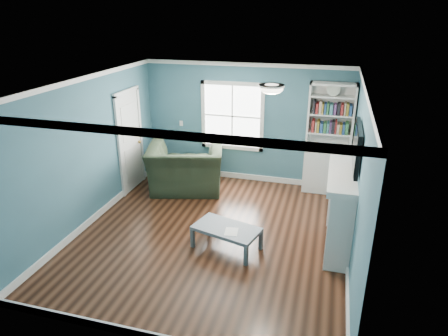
# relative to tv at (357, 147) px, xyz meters

# --- Properties ---
(floor) EXTENTS (5.00, 5.00, 0.00)m
(floor) POSITION_rel_tv_xyz_m (-2.20, -0.20, -1.72)
(floor) COLOR black
(floor) RESTS_ON ground
(room_walls) EXTENTS (5.00, 5.00, 5.00)m
(room_walls) POSITION_rel_tv_xyz_m (-2.20, -0.20, -0.14)
(room_walls) COLOR #345C6C
(room_walls) RESTS_ON ground
(trim) EXTENTS (4.50, 5.00, 2.60)m
(trim) POSITION_rel_tv_xyz_m (-2.20, -0.20, -0.49)
(trim) COLOR white
(trim) RESTS_ON ground
(window) EXTENTS (1.40, 0.06, 1.50)m
(window) POSITION_rel_tv_xyz_m (-2.50, 2.29, -0.27)
(window) COLOR white
(window) RESTS_ON room_walls
(bookshelf) EXTENTS (0.90, 0.35, 2.31)m
(bookshelf) POSITION_rel_tv_xyz_m (-0.43, 2.10, -0.80)
(bookshelf) COLOR silver
(bookshelf) RESTS_ON ground
(fireplace) EXTENTS (0.44, 1.58, 1.30)m
(fireplace) POSITION_rel_tv_xyz_m (-0.12, 0.00, -1.09)
(fireplace) COLOR black
(fireplace) RESTS_ON ground
(tv) EXTENTS (0.06, 1.10, 0.65)m
(tv) POSITION_rel_tv_xyz_m (0.00, 0.00, 0.00)
(tv) COLOR black
(tv) RESTS_ON fireplace
(door) EXTENTS (0.12, 0.98, 2.17)m
(door) POSITION_rel_tv_xyz_m (-4.42, 1.20, -0.65)
(door) COLOR silver
(door) RESTS_ON ground
(ceiling_fixture) EXTENTS (0.38, 0.38, 0.15)m
(ceiling_fixture) POSITION_rel_tv_xyz_m (-1.30, -0.10, 0.82)
(ceiling_fixture) COLOR white
(ceiling_fixture) RESTS_ON room_walls
(light_switch) EXTENTS (0.08, 0.01, 0.12)m
(light_switch) POSITION_rel_tv_xyz_m (-3.70, 2.28, -0.52)
(light_switch) COLOR white
(light_switch) RESTS_ON room_walls
(recliner) EXTENTS (1.73, 1.35, 1.34)m
(recliner) POSITION_rel_tv_xyz_m (-3.28, 1.40, -1.06)
(recliner) COLOR black
(recliner) RESTS_ON ground
(coffee_table) EXTENTS (1.15, 0.82, 0.38)m
(coffee_table) POSITION_rel_tv_xyz_m (-1.85, -0.56, -1.40)
(coffee_table) COLOR #465054
(coffee_table) RESTS_ON ground
(paper_sheet) EXTENTS (0.24, 0.28, 0.00)m
(paper_sheet) POSITION_rel_tv_xyz_m (-1.75, -0.66, -1.34)
(paper_sheet) COLOR white
(paper_sheet) RESTS_ON coffee_table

